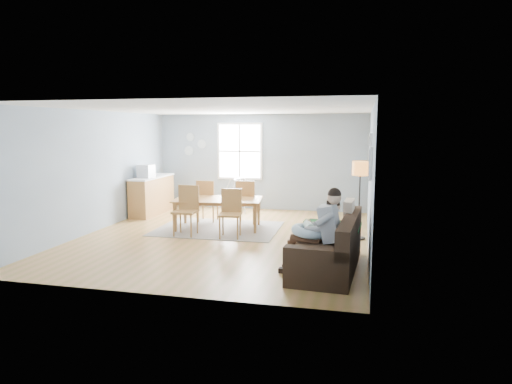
% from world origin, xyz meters
% --- Properties ---
extents(room, '(8.40, 9.40, 3.90)m').
position_xyz_m(room, '(0.00, 0.00, 2.42)').
color(room, olive).
extents(window, '(1.32, 0.08, 1.62)m').
position_xyz_m(window, '(-0.60, 3.46, 1.65)').
color(window, white).
rests_on(window, room).
extents(pictures, '(0.05, 1.34, 0.74)m').
position_xyz_m(pictures, '(2.97, -1.05, 1.85)').
color(pictures, white).
rests_on(pictures, room).
extents(wall_plates, '(0.67, 0.02, 0.66)m').
position_xyz_m(wall_plates, '(-2.00, 3.47, 1.83)').
color(wall_plates, '#A9BFCB').
rests_on(wall_plates, room).
extents(sofa, '(1.09, 2.27, 0.90)m').
position_xyz_m(sofa, '(2.38, -1.77, 0.32)').
color(sofa, black).
rests_on(sofa, room).
extents(green_throw, '(1.06, 0.91, 0.04)m').
position_xyz_m(green_throw, '(2.34, -1.03, 0.57)').
color(green_throw, '#12501B').
rests_on(green_throw, sofa).
extents(beige_pillow, '(0.18, 0.54, 0.54)m').
position_xyz_m(beige_pillow, '(2.64, -1.21, 0.82)').
color(beige_pillow, '#C5B097').
rests_on(beige_pillow, sofa).
extents(father, '(1.00, 0.49, 1.41)m').
position_xyz_m(father, '(2.21, -2.08, 0.76)').
color(father, gray).
rests_on(father, sofa).
extents(nursing_pillow, '(0.62, 0.60, 0.23)m').
position_xyz_m(nursing_pillow, '(2.05, -2.07, 0.69)').
color(nursing_pillow, silver).
rests_on(nursing_pillow, father).
extents(infant, '(0.22, 0.39, 0.14)m').
position_xyz_m(infant, '(2.04, -2.03, 0.78)').
color(infant, silver).
rests_on(infant, nursing_pillow).
extents(toddler, '(0.61, 0.34, 0.93)m').
position_xyz_m(toddler, '(2.31, -1.56, 0.77)').
color(toddler, silver).
rests_on(toddler, sofa).
extents(floor_lamp, '(0.33, 0.33, 1.63)m').
position_xyz_m(floor_lamp, '(2.80, 0.47, 1.35)').
color(floor_lamp, black).
rests_on(floor_lamp, room).
extents(storage_cube, '(0.50, 0.46, 0.50)m').
position_xyz_m(storage_cube, '(2.09, -2.22, 0.25)').
color(storage_cube, white).
rests_on(storage_cube, room).
extents(rug, '(2.82, 2.16, 0.01)m').
position_xyz_m(rug, '(-0.37, 0.70, 0.01)').
color(rug, gray).
rests_on(rug, room).
extents(dining_table, '(2.13, 1.38, 0.70)m').
position_xyz_m(dining_table, '(-0.37, 0.70, 0.35)').
color(dining_table, olive).
rests_on(dining_table, rug).
extents(chair_sw, '(0.49, 0.49, 1.08)m').
position_xyz_m(chair_sw, '(-0.85, 0.01, 0.63)').
color(chair_sw, olive).
rests_on(chair_sw, rug).
extents(chair_se, '(0.52, 0.52, 1.03)m').
position_xyz_m(chair_se, '(0.14, 0.03, 0.59)').
color(chair_se, olive).
rests_on(chair_se, rug).
extents(chair_nw, '(0.49, 0.49, 1.04)m').
position_xyz_m(chair_nw, '(-0.88, 1.37, 0.60)').
color(chair_nw, olive).
rests_on(chair_nw, rug).
extents(chair_ne, '(0.51, 0.51, 1.07)m').
position_xyz_m(chair_ne, '(0.12, 1.39, 0.62)').
color(chair_ne, olive).
rests_on(chair_ne, rug).
extents(counter, '(0.54, 1.82, 1.02)m').
position_xyz_m(counter, '(-2.70, 2.11, 0.52)').
color(counter, olive).
rests_on(counter, room).
extents(monitor, '(0.40, 0.38, 0.34)m').
position_xyz_m(monitor, '(-2.68, 1.76, 1.19)').
color(monitor, silver).
rests_on(monitor, counter).
extents(baby_swing, '(1.03, 1.04, 0.91)m').
position_xyz_m(baby_swing, '(-0.55, 3.02, 0.41)').
color(baby_swing, silver).
rests_on(baby_swing, room).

